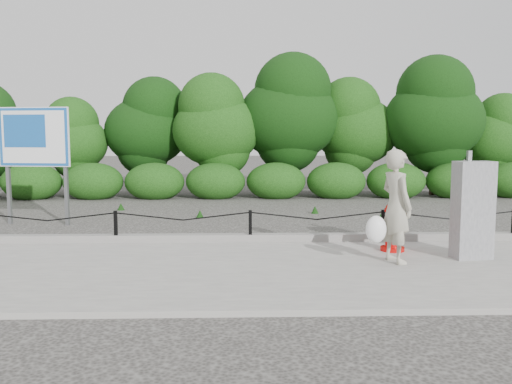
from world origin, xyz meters
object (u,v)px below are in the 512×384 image
object	(u,v)px
fire_hydrant	(393,227)
pedestrian	(395,208)
advertising_sign	(34,142)
utility_cabinet	(473,210)

from	to	relation	value
fire_hydrant	pedestrian	bearing A→B (deg)	-118.58
pedestrian	advertising_sign	distance (m)	8.37
pedestrian	advertising_sign	xyz separation A→B (m)	(-7.13, 4.27, 0.96)
fire_hydrant	advertising_sign	world-z (taller)	advertising_sign
fire_hydrant	utility_cabinet	world-z (taller)	utility_cabinet
pedestrian	utility_cabinet	size ratio (longest dim) A/B	1.02
fire_hydrant	advertising_sign	xyz separation A→B (m)	(-7.35, 3.44, 1.41)
fire_hydrant	utility_cabinet	distance (m)	1.32
pedestrian	utility_cabinet	world-z (taller)	pedestrian
pedestrian	utility_cabinet	xyz separation A→B (m)	(1.33, 0.24, -0.08)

